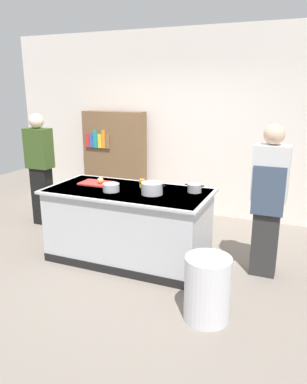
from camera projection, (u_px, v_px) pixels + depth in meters
The scene contains 13 objects.
ground_plane at pixel (129, 258), 4.66m from camera, with size 10.00×10.00×0.00m, color slate.
back_wall at pixel (184, 124), 6.11m from camera, with size 6.40×0.12×3.00m, color silver.
counter_island at pixel (129, 224), 4.53m from camera, with size 1.98×0.98×0.90m.
cutting_board at pixel (96, 183), 4.69m from camera, with size 0.40×0.28×0.02m, color red.
onion at pixel (100, 180), 4.63m from camera, with size 0.08×0.08×0.08m, color tan.
stock_pot at pixel (152, 188), 4.22m from camera, with size 0.31×0.25×0.14m.
sauce_pan at pixel (194, 188), 4.31m from camera, with size 0.23×0.16×0.10m.
mixing_bowl at pixel (111, 187), 4.34m from camera, with size 0.19×0.19×0.09m, color #B7BABF.
juice_cup at pixel (142, 183), 4.52m from camera, with size 0.07×0.07×0.10m, color yellow.
trash_bin at pixel (207, 288), 3.37m from camera, with size 0.43×0.43×0.62m, color silver.
person_chef at pixel (269, 198), 4.04m from camera, with size 0.38×0.25×1.72m.
person_guest at pixel (40, 167), 5.64m from camera, with size 0.38×0.24×1.72m.
bookshelf at pixel (115, 161), 6.45m from camera, with size 1.10×0.31×1.70m.
Camera 1 is at (1.92, -3.81, 2.08)m, focal length 34.43 mm.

